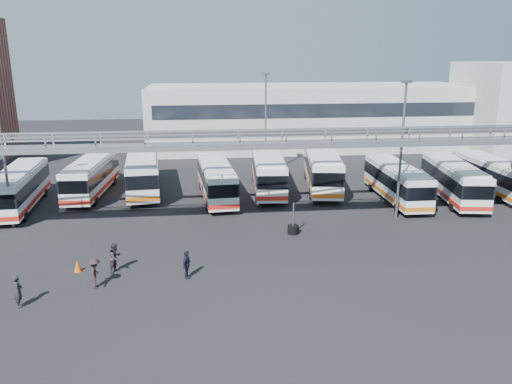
{
  "coord_description": "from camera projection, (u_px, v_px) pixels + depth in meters",
  "views": [
    {
      "loc": [
        -2.51,
        -27.38,
        11.97
      ],
      "look_at": [
        1.23,
        6.0,
        2.65
      ],
      "focal_mm": 35.0,
      "sensor_mm": 36.0,
      "label": 1
    }
  ],
  "objects": [
    {
      "name": "ground",
      "position": [
        247.0,
        262.0,
        29.69
      ],
      "size": [
        140.0,
        140.0,
        0.0
      ],
      "primitive_type": "plane",
      "color": "black",
      "rests_on": "ground"
    },
    {
      "name": "gantry",
      "position": [
        238.0,
        153.0,
        33.84
      ],
      "size": [
        51.4,
        5.15,
        7.1
      ],
      "color": "gray",
      "rests_on": "ground"
    },
    {
      "name": "warehouse",
      "position": [
        310.0,
        116.0,
        66.3
      ],
      "size": [
        42.0,
        14.0,
        8.0
      ],
      "primitive_type": "cube",
      "color": "#9E9E99",
      "rests_on": "ground"
    },
    {
      "name": "light_pole_left",
      "position": [
        3.0,
        148.0,
        34.1
      ],
      "size": [
        0.7,
        0.35,
        10.21
      ],
      "color": "#4C4F54",
      "rests_on": "ground"
    },
    {
      "name": "light_pole_mid",
      "position": [
        402.0,
        143.0,
        36.15
      ],
      "size": [
        0.7,
        0.35,
        10.21
      ],
      "color": "#4C4F54",
      "rests_on": "ground"
    },
    {
      "name": "light_pole_back",
      "position": [
        266.0,
        119.0,
        49.65
      ],
      "size": [
        0.7,
        0.35,
        10.21
      ],
      "color": "#4C4F54",
      "rests_on": "ground"
    },
    {
      "name": "bus_1",
      "position": [
        19.0,
        187.0,
        39.52
      ],
      "size": [
        3.17,
        10.72,
        3.21
      ],
      "rotation": [
        0.0,
        0.0,
        0.07
      ],
      "color": "silver",
      "rests_on": "ground"
    },
    {
      "name": "bus_2",
      "position": [
        91.0,
        175.0,
        43.53
      ],
      "size": [
        3.11,
        10.6,
        3.18
      ],
      "rotation": [
        0.0,
        0.0,
        -0.07
      ],
      "color": "silver",
      "rests_on": "ground"
    },
    {
      "name": "bus_3",
      "position": [
        143.0,
        171.0,
        44.49
      ],
      "size": [
        3.69,
        11.66,
        3.49
      ],
      "rotation": [
        0.0,
        0.0,
        0.09
      ],
      "color": "silver",
      "rests_on": "ground"
    },
    {
      "name": "bus_4",
      "position": [
        216.0,
        179.0,
        42.32
      ],
      "size": [
        3.19,
        10.49,
        3.14
      ],
      "rotation": [
        0.0,
        0.0,
        0.08
      ],
      "color": "silver",
      "rests_on": "ground"
    },
    {
      "name": "bus_5",
      "position": [
        268.0,
        171.0,
        44.73
      ],
      "size": [
        3.35,
        11.24,
        3.37
      ],
      "rotation": [
        0.0,
        0.0,
        -0.07
      ],
      "color": "silver",
      "rests_on": "ground"
    },
    {
      "name": "bus_6",
      "position": [
        322.0,
        168.0,
        45.5
      ],
      "size": [
        4.38,
        11.81,
        3.51
      ],
      "rotation": [
        0.0,
        0.0,
        -0.15
      ],
      "color": "silver",
      "rests_on": "ground"
    },
    {
      "name": "bus_7",
      "position": [
        396.0,
        181.0,
        41.73
      ],
      "size": [
        2.53,
        10.2,
        3.09
      ],
      "rotation": [
        0.0,
        0.0,
        -0.02
      ],
      "color": "silver",
      "rests_on": "ground"
    },
    {
      "name": "bus_8",
      "position": [
        454.0,
        179.0,
        41.98
      ],
      "size": [
        3.98,
        10.8,
        3.21
      ],
      "rotation": [
        0.0,
        0.0,
        -0.15
      ],
      "color": "silver",
      "rests_on": "ground"
    },
    {
      "name": "bus_9",
      "position": [
        492.0,
        174.0,
        44.11
      ],
      "size": [
        2.44,
        10.06,
        3.05
      ],
      "rotation": [
        0.0,
        0.0,
        -0.01
      ],
      "color": "silver",
      "rests_on": "ground"
    },
    {
      "name": "pedestrian_a",
      "position": [
        18.0,
        291.0,
        24.24
      ],
      "size": [
        0.52,
        0.68,
        1.69
      ],
      "primitive_type": "imported",
      "rotation": [
        0.0,
        0.0,
        1.77
      ],
      "color": "black",
      "rests_on": "ground"
    },
    {
      "name": "pedestrian_b",
      "position": [
        115.0,
        258.0,
        28.14
      ],
      "size": [
        0.99,
        1.06,
        1.74
      ],
      "primitive_type": "imported",
      "rotation": [
        0.0,
        0.0,
        1.06
      ],
      "color": "#282330",
      "rests_on": "ground"
    },
    {
      "name": "pedestrian_c",
      "position": [
        95.0,
        273.0,
        26.25
      ],
      "size": [
        0.72,
        1.13,
        1.66
      ],
      "primitive_type": "imported",
      "rotation": [
        0.0,
        0.0,
        1.67
      ],
      "color": "black",
      "rests_on": "ground"
    },
    {
      "name": "pedestrian_d",
      "position": [
        187.0,
        265.0,
        27.38
      ],
      "size": [
        0.7,
        1.01,
        1.6
      ],
      "primitive_type": "imported",
      "rotation": [
        0.0,
        0.0,
        1.2
      ],
      "color": "black",
      "rests_on": "ground"
    },
    {
      "name": "cone_right",
      "position": [
        78.0,
        266.0,
        28.34
      ],
      "size": [
        0.57,
        0.57,
        0.68
      ],
      "primitive_type": "cone",
      "rotation": [
        0.0,
        0.0,
        -0.43
      ],
      "color": "#D14C0B",
      "rests_on": "ground"
    },
    {
      "name": "tire_stack",
      "position": [
        293.0,
        229.0,
        34.29
      ],
      "size": [
        0.78,
        0.78,
        2.22
      ],
      "color": "black",
      "rests_on": "ground"
    }
  ]
}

